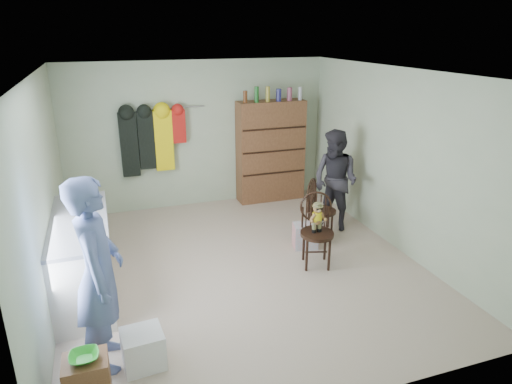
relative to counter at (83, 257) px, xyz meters
name	(u,v)px	position (x,y,z in m)	size (l,w,h in m)	color
ground_plane	(243,266)	(1.95, 0.00, -0.47)	(5.00, 5.00, 0.00)	#C2AF9C
room_walls	(230,141)	(1.95, 0.53, 1.11)	(5.00, 5.00, 5.00)	#B5C3A4
counter	(83,257)	(0.00, 0.00, 0.00)	(0.64, 1.86, 0.94)	silver
bowl	(84,357)	(0.04, -1.90, 0.06)	(0.23, 0.23, 0.06)	green
plastic_tub	(143,349)	(0.51, -1.49, -0.30)	(0.37, 0.35, 0.35)	white
chair_front	(317,224)	(2.89, -0.24, 0.10)	(0.54, 0.54, 0.98)	black
chair_far	(318,206)	(3.28, 0.52, 0.02)	(0.57, 0.57, 0.91)	black
striped_bag	(305,236)	(2.96, 0.25, -0.30)	(0.33, 0.26, 0.35)	#E57472
person_left	(99,275)	(0.20, -1.31, 0.45)	(0.67, 0.44, 1.83)	#55659D
person_right	(335,181)	(3.67, 0.75, 0.31)	(0.76, 0.59, 1.56)	#2D2B33
dresser	(271,151)	(3.20, 2.30, 0.44)	(1.20, 0.39, 2.06)	brown
coat_rack	(151,140)	(1.12, 2.38, 0.78)	(1.42, 0.12, 1.09)	#99999E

